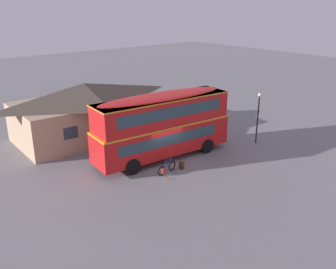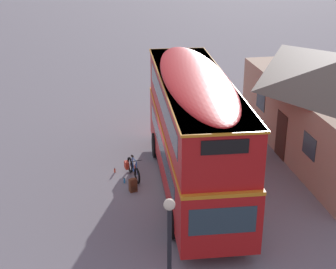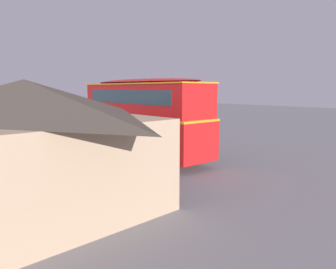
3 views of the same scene
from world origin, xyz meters
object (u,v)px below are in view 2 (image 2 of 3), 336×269
touring_bicycle (133,169)px  backpack_on_ground (133,185)px  water_bottle_red_squeeze (115,170)px  street_lamp (169,256)px  water_bottle_blue_sports (124,181)px  double_decker_bus (194,128)px

touring_bicycle → backpack_on_ground: bearing=-6.9°
water_bottle_red_squeeze → street_lamp: street_lamp is taller
water_bottle_blue_sports → street_lamp: bearing=0.9°
touring_bicycle → water_bottle_blue_sports: size_ratio=7.59×
touring_bicycle → street_lamp: (9.15, -0.27, 2.23)m
water_bottle_blue_sports → street_lamp: (8.68, 0.14, 2.49)m
backpack_on_ground → touring_bicycle: bearing=173.1°
touring_bicycle → street_lamp: bearing=-1.7°
double_decker_bus → touring_bicycle: size_ratio=6.10×
backpack_on_ground → water_bottle_blue_sports: size_ratio=2.54×
double_decker_bus → backpack_on_ground: bearing=-96.4°
touring_bicycle → backpack_on_ground: touring_bicycle is taller
water_bottle_red_squeeze → street_lamp: size_ratio=0.05×
double_decker_bus → backpack_on_ground: 3.35m
double_decker_bus → water_bottle_red_squeeze: size_ratio=51.38×
water_bottle_red_squeeze → water_bottle_blue_sports: water_bottle_blue_sports is taller
street_lamp → double_decker_bus: bearing=161.9°
double_decker_bus → water_bottle_red_squeeze: bearing=-124.8°
double_decker_bus → water_bottle_blue_sports: 3.80m
double_decker_bus → street_lamp: double_decker_bus is taller
water_bottle_blue_sports → street_lamp: 9.03m
double_decker_bus → backpack_on_ground: (-0.27, -2.38, -2.34)m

